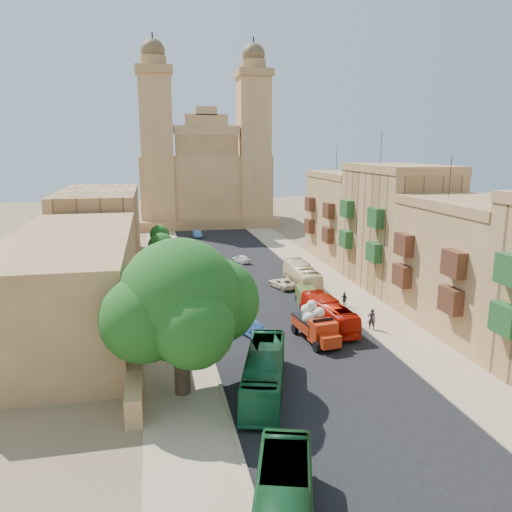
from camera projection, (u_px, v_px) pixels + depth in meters
name	position (u px, v px, depth m)	size (l,w,h in m)	color
ground	(343.00, 408.00, 30.65)	(260.00, 260.00, 0.00)	brown
road_surface	(249.00, 282.00, 59.33)	(14.00, 140.00, 0.01)	black
sidewalk_east	(325.00, 278.00, 61.23)	(5.00, 140.00, 0.01)	tan
sidewalk_west	(168.00, 286.00, 57.42)	(5.00, 140.00, 0.01)	tan
kerb_east	(305.00, 278.00, 60.72)	(0.25, 140.00, 0.12)	tan
kerb_west	(190.00, 285.00, 57.91)	(0.25, 140.00, 0.12)	tan
townhouse_b	(472.00, 265.00, 43.16)	(9.00, 14.00, 14.90)	#AB7E4D
townhouse_c	(396.00, 227.00, 56.27)	(9.00, 14.00, 17.40)	tan
townhouse_d	(348.00, 217.00, 69.82)	(9.00, 14.00, 15.90)	#AB7E4D
west_wall	(140.00, 307.00, 47.07)	(1.00, 40.00, 1.80)	#AB7E4D
west_building_low	(73.00, 282.00, 43.34)	(10.00, 28.00, 8.40)	#986E42
west_building_mid	(100.00, 227.00, 68.03)	(10.00, 22.00, 10.00)	tan
church	(204.00, 177.00, 103.77)	(28.00, 22.50, 36.30)	#AB7E4D
ficus_tree	(181.00, 304.00, 31.29)	(10.24, 9.42, 10.24)	#3C2C1E
street_tree_a	(169.00, 307.00, 39.41)	(3.19, 3.19, 4.91)	#3C2C1E
street_tree_b	(164.00, 274.00, 50.95)	(2.88, 2.88, 4.43)	#3C2C1E
street_tree_c	(161.00, 247.00, 62.31)	(3.41, 3.41, 5.24)	#3C2C1E
street_tree_d	(160.00, 235.00, 73.89)	(2.91, 2.91, 4.47)	#3C2C1E
red_truck	(316.00, 324.00, 40.92)	(2.88, 5.80, 3.26)	#AA290D
olive_pickup	(307.00, 297.00, 50.39)	(2.32, 4.29, 1.69)	#3B541F
bus_green_north	(264.00, 372.00, 32.33)	(2.34, 10.02, 2.79)	#186538
bus_red_east	(329.00, 314.00, 44.25)	(2.04, 8.73, 2.43)	red
bus_cream_east	(302.00, 276.00, 56.81)	(2.24, 9.59, 2.67)	#FFE7B0
car_blue_a	(253.00, 328.00, 42.22)	(1.61, 4.00, 1.36)	#4A81CE
car_white_a	(215.00, 272.00, 61.78)	(1.23, 3.52, 1.16)	beige
car_cream	(282.00, 283.00, 56.66)	(1.83, 3.96, 1.10)	#F8E2BE
car_dkblue	(194.00, 249.00, 75.08)	(1.79, 4.41, 1.28)	navy
car_white_b	(241.00, 259.00, 69.00)	(1.30, 3.23, 1.10)	white
car_blue_b	(197.00, 234.00, 88.60)	(1.26, 3.60, 1.19)	#4479B7
pedestrian_a	(372.00, 319.00, 43.70)	(0.68, 0.45, 1.87)	#2A272F
pedestrian_c	(344.00, 299.00, 49.91)	(0.89, 0.37, 1.52)	#31333A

